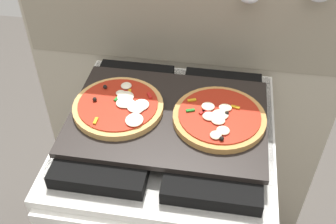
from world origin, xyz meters
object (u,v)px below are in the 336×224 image
object	(u,v)px
baking_tray	(168,117)
pizza_left	(120,106)
stove	(168,213)
pizza_right	(219,117)

from	to	relation	value
baking_tray	pizza_left	world-z (taller)	pizza_left
stove	pizza_left	distance (m)	0.50
stove	baking_tray	xyz separation A→B (m)	(0.00, 0.00, 0.46)
stove	baking_tray	bearing A→B (deg)	90.00
pizza_right	pizza_left	bearing A→B (deg)	179.53
pizza_right	baking_tray	bearing A→B (deg)	179.50
baking_tray	pizza_right	world-z (taller)	pizza_right
baking_tray	pizza_left	xyz separation A→B (m)	(-0.14, 0.00, 0.02)
pizza_left	pizza_right	world-z (taller)	same
baking_tray	pizza_right	bearing A→B (deg)	-0.50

